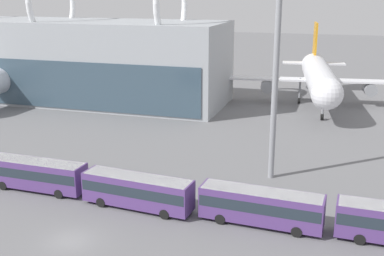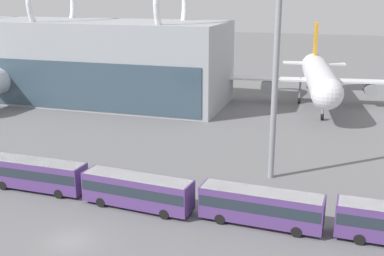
% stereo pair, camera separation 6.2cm
% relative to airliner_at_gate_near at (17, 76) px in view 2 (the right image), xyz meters
% --- Properties ---
extents(ground_plane, '(440.00, 440.00, 0.00)m').
position_rel_airliner_at_gate_near_xyz_m(ground_plane, '(39.33, -46.23, -4.86)').
color(ground_plane, slate).
extents(airliner_at_gate_near, '(29.65, 33.67, 14.45)m').
position_rel_airliner_at_gate_near_xyz_m(airliner_at_gate_near, '(0.00, 0.00, 0.00)').
color(airliner_at_gate_near, silver).
rests_on(airliner_at_gate_near, ground_plane).
extents(airliner_at_gate_far, '(34.42, 36.94, 14.65)m').
position_rel_airliner_at_gate_near_xyz_m(airliner_at_gate_far, '(56.95, 13.72, 0.65)').
color(airliner_at_gate_far, white).
rests_on(airliner_at_gate_far, ground_plane).
extents(shuttle_bus_0, '(11.51, 2.95, 3.37)m').
position_rel_airliner_at_gate_near_xyz_m(shuttle_bus_0, '(29.94, -37.38, -2.89)').
color(shuttle_bus_0, '#56387A').
rests_on(shuttle_bus_0, ground_plane).
extents(shuttle_bus_1, '(11.64, 3.66, 3.37)m').
position_rel_airliner_at_gate_near_xyz_m(shuttle_bus_1, '(42.33, -38.33, -2.89)').
color(shuttle_bus_1, '#56387A').
rests_on(shuttle_bus_1, ground_plane).
extents(shuttle_bus_2, '(11.58, 3.31, 3.37)m').
position_rel_airliner_at_gate_near_xyz_m(shuttle_bus_2, '(54.72, -38.24, -2.89)').
color(shuttle_bus_2, '#56387A').
rests_on(shuttle_bus_2, ground_plane).
extents(floodlight_mast, '(3.18, 3.18, 27.13)m').
position_rel_airliner_at_gate_near_xyz_m(floodlight_mast, '(53.93, -26.07, 13.70)').
color(floodlight_mast, gray).
rests_on(floodlight_mast, ground_plane).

